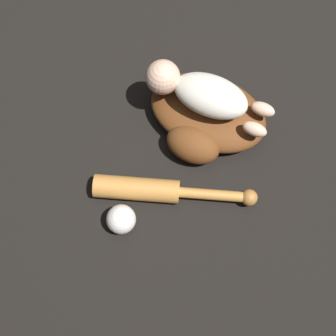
{
  "coord_description": "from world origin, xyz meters",
  "views": [
    {
      "loc": [
        0.03,
        0.69,
        1.22
      ],
      "look_at": [
        0.1,
        0.25,
        0.07
      ],
      "focal_mm": 50.0,
      "sensor_mm": 36.0,
      "label": 1
    }
  ],
  "objects_px": {
    "baseball_bat": "(156,190)",
    "baseball_glove": "(205,117)",
    "baby_figure": "(201,92)",
    "baseball": "(121,219)"
  },
  "relations": [
    {
      "from": "baseball_bat",
      "to": "baseball",
      "type": "height_order",
      "value": "baseball"
    },
    {
      "from": "baseball_bat",
      "to": "baseball",
      "type": "xyz_separation_m",
      "value": [
        0.07,
        0.1,
        0.01
      ]
    },
    {
      "from": "baseball_glove",
      "to": "baby_figure",
      "type": "height_order",
      "value": "baby_figure"
    },
    {
      "from": "baseball_glove",
      "to": "baseball",
      "type": "xyz_separation_m",
      "value": [
        0.18,
        0.33,
        -0.01
      ]
    },
    {
      "from": "baseball_bat",
      "to": "baby_figure",
      "type": "bearing_deg",
      "value": -106.76
    },
    {
      "from": "baby_figure",
      "to": "baseball_bat",
      "type": "relative_size",
      "value": 0.82
    },
    {
      "from": "baseball_bat",
      "to": "baseball_glove",
      "type": "bearing_deg",
      "value": -113.52
    },
    {
      "from": "baby_figure",
      "to": "baseball_bat",
      "type": "height_order",
      "value": "baby_figure"
    },
    {
      "from": "baseball_bat",
      "to": "baseball",
      "type": "distance_m",
      "value": 0.12
    },
    {
      "from": "baseball_glove",
      "to": "baseball_bat",
      "type": "bearing_deg",
      "value": 66.48
    }
  ]
}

